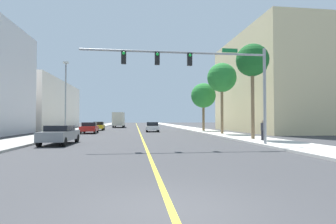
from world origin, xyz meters
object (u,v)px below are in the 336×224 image
Objects in this scene: pedestrian at (263,130)px; car_gray at (60,134)px; car_yellow at (98,126)px; car_white at (152,127)px; traffic_signal_mast at (204,70)px; delivery_truck at (119,120)px; palm_near at (252,61)px; palm_far at (203,96)px; street_lamp at (66,94)px; car_red at (89,128)px; palm_mid at (222,78)px.

car_gray is at bearing -34.76° from pedestrian.
car_yellow is 10.26m from car_white.
pedestrian is at bearing -65.96° from car_white.
delivery_truck is at bearing 100.81° from traffic_signal_mast.
palm_near reaches higher than car_yellow.
car_yellow is 0.47× the size of delivery_truck.
palm_far is at bearing -124.01° from pedestrian.
street_lamp is 13.93m from car_white.
car_red is at bearing 70.23° from street_lamp.
palm_mid is 11.46m from pedestrian.
palm_mid is at bearing -47.90° from car_white.
car_gray is 39.80m from delivery_truck.
palm_near is 16.83m from car_gray.
street_lamp is at bearing 178.41° from palm_mid.
car_white is 21.80m from delivery_truck.
car_gray is at bearing 89.95° from car_yellow.
palm_mid is (0.08, 8.28, -0.18)m from palm_near.
palm_far is at bearing 23.58° from street_lamp.
traffic_signal_mast is 2.96× the size of car_red.
car_gray is (-15.60, -1.46, -6.15)m from palm_near.
palm_far is (-0.03, 8.28, -1.36)m from palm_mid.
car_white is 0.54× the size of delivery_truck.
palm_mid is at bearing -89.80° from palm_far.
car_white is (8.53, -5.70, 0.01)m from car_yellow.
palm_near is (5.49, 4.36, 1.71)m from traffic_signal_mast.
palm_near is at bearing -64.43° from car_white.
street_lamp is 1.15× the size of palm_far.
palm_near is 5.13× the size of pedestrian.
palm_mid is 1.84× the size of car_gray.
street_lamp is 19.96m from palm_near.
palm_mid reaches higher than car_yellow.
palm_far is 1.66× the size of car_red.
pedestrian is (17.89, -10.40, -3.69)m from street_lamp.
traffic_signal_mast is at bearing 109.94° from car_yellow.
car_white is (-7.53, 17.37, -6.15)m from palm_near.
palm_near is 1.86× the size of car_white.
palm_far is at bearing -57.25° from delivery_truck.
car_red is (-15.99, 13.76, -6.15)m from palm_near.
palm_mid reaches higher than car_gray.
car_red is 24.65m from delivery_truck.
palm_near reaches higher than street_lamp.
car_red reaches higher than car_yellow.
street_lamp is 14.91m from car_yellow.
palm_mid is 1.88× the size of car_white.
palm_mid is 5.19× the size of pedestrian.
delivery_truck is (-8.14, 42.63, -3.43)m from traffic_signal_mast.
street_lamp reaches higher than car_white.
pedestrian is (7.64, -18.99, 0.21)m from car_white.
car_white is at bearing 145.09° from car_yellow.
palm_far is 18.71m from pedestrian.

